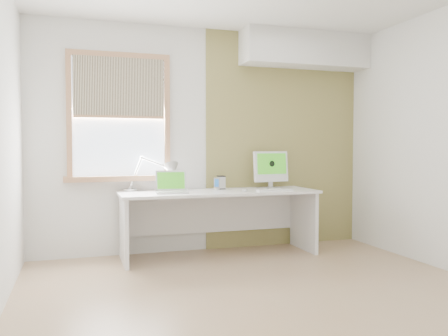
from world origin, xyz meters
name	(u,v)px	position (x,y,z in m)	size (l,w,h in m)	color
room	(263,137)	(0.00, 0.00, 1.30)	(4.04, 3.54, 2.64)	tan
accent_wall	(283,140)	(1.00, 1.74, 1.30)	(2.00, 0.02, 2.60)	olive
soffit	(305,50)	(1.20, 1.57, 2.40)	(1.60, 0.40, 0.42)	white
window	(120,117)	(-1.00, 1.71, 1.54)	(1.20, 0.14, 1.42)	#A37451
desk	(218,208)	(0.05, 1.44, 0.53)	(2.20, 0.70, 0.73)	white
desk_lamp	(164,173)	(-0.53, 1.57, 0.93)	(0.66, 0.37, 0.39)	#B7BABC
laptop	(172,187)	(-0.49, 1.35, 0.79)	(0.36, 0.30, 0.24)	#B7BABC
phone_dock	(216,186)	(0.05, 1.49, 0.77)	(0.08, 0.08, 0.14)	#B7BABC
external_drive	(221,182)	(0.14, 1.59, 0.81)	(0.07, 0.12, 0.16)	#B7BABC
imac	(271,167)	(0.75, 1.55, 0.97)	(0.45, 0.16, 0.44)	#B7BABC
keyboard	(275,190)	(0.64, 1.19, 0.74)	(0.40, 0.11, 0.02)	white
mouse	(245,190)	(0.30, 1.23, 0.74)	(0.05, 0.09, 0.03)	white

